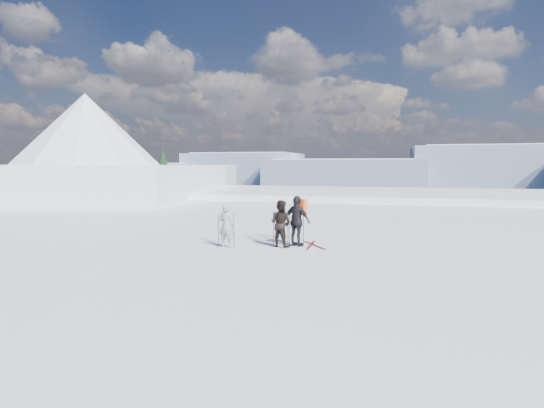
{
  "coord_description": "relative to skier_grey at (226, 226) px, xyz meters",
  "views": [
    {
      "loc": [
        1.56,
        -11.6,
        3.02
      ],
      "look_at": [
        -2.32,
        3.0,
        1.62
      ],
      "focal_mm": 28.0,
      "sensor_mm": 36.0,
      "label": 1
    }
  ],
  "objects": [
    {
      "name": "skier_dark",
      "position": [
        1.91,
        0.6,
        0.07
      ],
      "size": [
        1.0,
        0.89,
        1.73
      ],
      "primitive_type": "imported",
      "rotation": [
        0.0,
        0.0,
        2.82
      ],
      "color": "black",
      "rests_on": "ground"
    },
    {
      "name": "skis_loose",
      "position": [
        3.02,
        1.11,
        -0.78
      ],
      "size": [
        1.05,
        1.7,
        0.03
      ],
      "color": "black",
      "rests_on": "ground"
    },
    {
      "name": "ski_poles",
      "position": [
        1.46,
        0.43,
        -0.16
      ],
      "size": [
        3.01,
        0.92,
        1.34
      ],
      "color": "black",
      "rests_on": "ground"
    },
    {
      "name": "skier_grey",
      "position": [
        0.0,
        0.0,
        0.0
      ],
      "size": [
        0.61,
        0.42,
        1.59
      ],
      "primitive_type": "imported",
      "rotation": [
        0.0,
        0.0,
        3.06
      ],
      "color": "gray",
      "rests_on": "ground"
    },
    {
      "name": "far_mountain_range",
      "position": [
        33.61,
        451.97,
        -7.99
      ],
      "size": [
        770.0,
        110.0,
        53.0
      ],
      "color": "slate",
      "rests_on": "ground"
    },
    {
      "name": "backpack",
      "position": [
        2.57,
        1.1,
        1.38
      ],
      "size": [
        0.46,
        0.37,
        0.59
      ],
      "primitive_type": "cube",
      "rotation": [
        0.0,
        0.0,
        2.73
      ],
      "color": "#F75817",
      "rests_on": "skier_pack"
    },
    {
      "name": "skier_pack",
      "position": [
        2.47,
        0.87,
        0.15
      ],
      "size": [
        1.19,
        0.86,
        1.88
      ],
      "primitive_type": "imported",
      "rotation": [
        0.0,
        0.0,
        2.73
      ],
      "color": "black",
      "rests_on": "ground"
    },
    {
      "name": "near_ridge",
      "position": [
        -22.55,
        26.53,
        -4.27
      ],
      "size": [
        31.37,
        35.68,
        25.62
      ],
      "color": "white",
      "rests_on": "ground"
    },
    {
      "name": "lake_basin",
      "position": [
        4.01,
        27.19,
        -7.29
      ],
      "size": [
        820.0,
        820.0,
        71.62
      ],
      "color": "white",
      "rests_on": "ground"
    }
  ]
}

